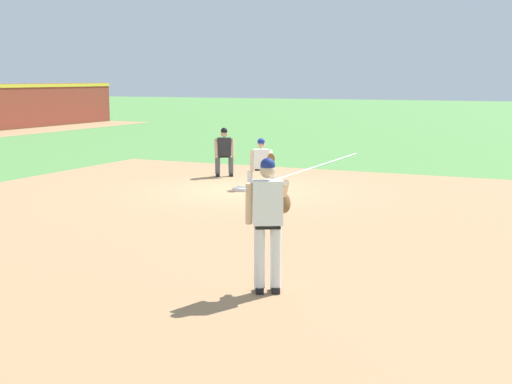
{
  "coord_description": "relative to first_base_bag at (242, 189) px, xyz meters",
  "views": [
    {
      "loc": [
        -16.54,
        -8.02,
        2.9
      ],
      "look_at": [
        -5.55,
        -2.96,
        0.97
      ],
      "focal_mm": 50.0,
      "sensor_mm": 36.0,
      "label": 1
    }
  ],
  "objects": [
    {
      "name": "foul_line_stripe",
      "position": [
        5.15,
        0.0,
        -0.04
      ],
      "size": [
        10.3,
        0.1,
        0.0
      ],
      "primitive_type": "cube",
      "color": "white",
      "rests_on": "ground"
    },
    {
      "name": "ground_plane",
      "position": [
        0.0,
        0.0,
        -0.04
      ],
      "size": [
        160.0,
        160.0,
        0.0
      ],
      "primitive_type": "plane",
      "color": "#518942"
    },
    {
      "name": "first_baseman",
      "position": [
        0.62,
        -0.29,
        0.69
      ],
      "size": [
        0.84,
        0.99,
        1.34
      ],
      "color": "black",
      "rests_on": "ground"
    },
    {
      "name": "baseball",
      "position": [
        -2.53,
        -1.73,
        -0.01
      ],
      "size": [
        0.07,
        0.07,
        0.07
      ],
      "primitive_type": "sphere",
      "color": "white",
      "rests_on": "ground"
    },
    {
      "name": "first_base_bag",
      "position": [
        0.0,
        0.0,
        0.0
      ],
      "size": [
        0.38,
        0.38,
        0.09
      ],
      "primitive_type": "cube",
      "color": "white",
      "rests_on": "ground"
    },
    {
      "name": "pitcher",
      "position": [
        -7.89,
        -4.22,
        1.01
      ],
      "size": [
        0.83,
        0.58,
        1.86
      ],
      "color": "black",
      "rests_on": "ground"
    },
    {
      "name": "umpire",
      "position": [
        2.29,
        1.69,
        0.75
      ],
      "size": [
        0.62,
        0.68,
        1.46
      ],
      "color": "black",
      "rests_on": "ground"
    },
    {
      "name": "infield_dirt_patch",
      "position": [
        -3.97,
        -2.11,
        -0.04
      ],
      "size": [
        18.0,
        18.0,
        0.01
      ],
      "primitive_type": "cube",
      "color": "#A87F56",
      "rests_on": "ground"
    }
  ]
}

